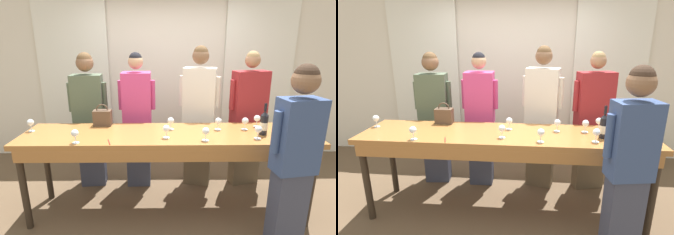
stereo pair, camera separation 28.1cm
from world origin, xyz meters
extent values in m
plane|color=brown|center=(0.00, 0.00, 0.00)|extent=(18.00, 18.00, 0.00)
cube|color=silver|center=(0.00, 1.68, 1.40)|extent=(12.00, 0.06, 2.80)
cube|color=white|center=(-1.48, 1.61, 1.34)|extent=(1.11, 0.03, 2.69)
cube|color=white|center=(1.48, 1.61, 1.34)|extent=(1.11, 0.03, 2.69)
cube|color=#9E6633|center=(0.00, 0.00, 0.93)|extent=(3.08, 0.70, 0.05)
cube|color=#9E6633|center=(0.00, -0.33, 0.85)|extent=(2.96, 0.03, 0.12)
cylinder|color=#2D2319|center=(-1.47, -0.27, 0.45)|extent=(0.07, 0.07, 0.91)
cylinder|color=#2D2319|center=(1.47, -0.27, 0.45)|extent=(0.07, 0.07, 0.91)
cylinder|color=#2D2319|center=(-1.47, 0.27, 0.45)|extent=(0.07, 0.07, 0.91)
cylinder|color=#2D2319|center=(1.47, 0.27, 0.45)|extent=(0.07, 0.07, 0.91)
cylinder|color=black|center=(0.99, -0.06, 1.06)|extent=(0.08, 0.08, 0.21)
cone|color=black|center=(0.99, -0.06, 1.19)|extent=(0.08, 0.08, 0.04)
cylinder|color=black|center=(0.99, -0.06, 1.25)|extent=(0.03, 0.03, 0.08)
cylinder|color=beige|center=(0.99, -0.06, 1.05)|extent=(0.08, 0.08, 0.08)
cube|color=brown|center=(-0.75, 0.27, 1.05)|extent=(0.20, 0.12, 0.18)
torus|color=brown|center=(-0.75, 0.27, 1.15)|extent=(0.14, 0.01, 0.14)
cylinder|color=white|center=(0.55, 0.10, 0.96)|extent=(0.07, 0.07, 0.00)
cylinder|color=white|center=(0.55, 0.10, 1.00)|extent=(0.01, 0.01, 0.07)
sphere|color=white|center=(0.55, 0.10, 1.06)|extent=(0.07, 0.07, 0.07)
cylinder|color=white|center=(0.85, 0.10, 0.96)|extent=(0.07, 0.07, 0.00)
cylinder|color=white|center=(0.85, 0.10, 1.00)|extent=(0.01, 0.01, 0.07)
sphere|color=white|center=(0.85, 0.10, 1.06)|extent=(0.07, 0.07, 0.07)
cylinder|color=white|center=(1.01, 0.20, 0.96)|extent=(0.07, 0.07, 0.00)
cylinder|color=white|center=(1.01, 0.20, 1.00)|extent=(0.01, 0.01, 0.07)
sphere|color=white|center=(1.01, 0.20, 1.06)|extent=(0.07, 0.07, 0.07)
sphere|color=maroon|center=(1.01, 0.20, 1.05)|extent=(0.05, 0.05, 0.05)
cylinder|color=white|center=(-0.89, -0.27, 0.96)|extent=(0.07, 0.07, 0.00)
cylinder|color=white|center=(-0.89, -0.27, 1.00)|extent=(0.01, 0.01, 0.07)
sphere|color=white|center=(-0.89, -0.27, 1.06)|extent=(0.07, 0.07, 0.07)
cylinder|color=white|center=(0.36, -0.23, 0.96)|extent=(0.07, 0.07, 0.00)
cylinder|color=white|center=(0.36, -0.23, 1.00)|extent=(0.01, 0.01, 0.07)
sphere|color=white|center=(0.36, -0.23, 1.06)|extent=(0.07, 0.07, 0.07)
cylinder|color=white|center=(0.90, -0.18, 0.96)|extent=(0.07, 0.07, 0.00)
cylinder|color=white|center=(0.90, -0.18, 1.00)|extent=(0.01, 0.01, 0.07)
sphere|color=white|center=(0.90, -0.18, 1.06)|extent=(0.07, 0.07, 0.07)
sphere|color=maroon|center=(0.90, -0.18, 1.05)|extent=(0.05, 0.05, 0.05)
cylinder|color=white|center=(-1.48, 0.07, 0.96)|extent=(0.07, 0.07, 0.00)
cylinder|color=white|center=(-1.48, 0.07, 1.00)|extent=(0.01, 0.01, 0.07)
sphere|color=white|center=(-1.48, 0.07, 1.06)|extent=(0.07, 0.07, 0.07)
sphere|color=maroon|center=(-1.48, 0.07, 1.05)|extent=(0.05, 0.05, 0.05)
cylinder|color=white|center=(0.03, 0.12, 0.96)|extent=(0.07, 0.07, 0.00)
cylinder|color=white|center=(0.03, 0.12, 1.00)|extent=(0.01, 0.01, 0.07)
sphere|color=white|center=(0.03, 0.12, 1.06)|extent=(0.07, 0.07, 0.07)
sphere|color=maroon|center=(0.03, 0.12, 1.05)|extent=(0.05, 0.05, 0.05)
cylinder|color=white|center=(-0.02, -0.15, 0.96)|extent=(0.07, 0.07, 0.00)
cylinder|color=white|center=(-0.02, -0.15, 1.00)|extent=(0.01, 0.01, 0.07)
sphere|color=white|center=(-0.02, -0.15, 1.06)|extent=(0.07, 0.07, 0.07)
cylinder|color=maroon|center=(-0.57, -0.26, 0.96)|extent=(0.05, 0.13, 0.01)
cube|color=#383D51|center=(-1.01, 0.64, 0.42)|extent=(0.34, 0.23, 0.84)
cube|color=#4C5B47|center=(-1.01, 0.64, 1.17)|extent=(0.39, 0.27, 0.66)
sphere|color=brown|center=(-1.01, 0.64, 1.64)|extent=(0.21, 0.21, 0.21)
sphere|color=brown|center=(-1.01, 0.64, 1.68)|extent=(0.19, 0.19, 0.19)
cylinder|color=#4C5B47|center=(-0.80, 0.65, 1.22)|extent=(0.08, 0.08, 0.36)
cylinder|color=#4C5B47|center=(-1.22, 0.62, 1.22)|extent=(0.08, 0.08, 0.36)
cube|color=#383D51|center=(-0.39, 0.64, 0.43)|extent=(0.31, 0.24, 0.85)
cube|color=#C63D7A|center=(-0.39, 0.64, 1.19)|extent=(0.36, 0.28, 0.68)
sphere|color=tan|center=(-0.39, 0.64, 1.66)|extent=(0.19, 0.19, 0.19)
sphere|color=black|center=(-0.39, 0.64, 1.69)|extent=(0.16, 0.16, 0.16)
cylinder|color=#C63D7A|center=(-0.19, 0.64, 1.24)|extent=(0.07, 0.07, 0.37)
cylinder|color=#C63D7A|center=(-0.59, 0.63, 1.24)|extent=(0.07, 0.07, 0.37)
cube|color=brown|center=(0.41, 0.64, 0.44)|extent=(0.38, 0.26, 0.88)
cube|color=silver|center=(0.41, 0.64, 1.23)|extent=(0.45, 0.31, 0.70)
sphere|color=brown|center=(0.41, 0.64, 1.72)|extent=(0.21, 0.21, 0.21)
sphere|color=brown|center=(0.41, 0.64, 1.76)|extent=(0.18, 0.18, 0.18)
cylinder|color=silver|center=(0.62, 0.58, 1.29)|extent=(0.09, 0.09, 0.38)
cylinder|color=silver|center=(0.19, 0.69, 1.29)|extent=(0.09, 0.09, 0.38)
cube|color=brown|center=(1.05, 0.64, 0.43)|extent=(0.40, 0.25, 0.86)
cube|color=maroon|center=(1.05, 0.64, 1.20)|extent=(0.48, 0.29, 0.68)
sphere|color=#9E7051|center=(1.05, 0.64, 1.67)|extent=(0.19, 0.19, 0.19)
sphere|color=#93754C|center=(1.05, 0.64, 1.71)|extent=(0.16, 0.16, 0.16)
cylinder|color=maroon|center=(1.29, 0.69, 1.25)|extent=(0.08, 0.08, 0.38)
cylinder|color=maroon|center=(0.82, 0.58, 1.25)|extent=(0.08, 0.08, 0.38)
cube|color=#383D51|center=(1.07, -0.59, 0.41)|extent=(0.32, 0.22, 0.82)
cube|color=#334775|center=(1.07, -0.59, 1.14)|extent=(0.38, 0.26, 0.65)
sphere|color=brown|center=(1.07, -0.59, 1.60)|extent=(0.22, 0.22, 0.22)
sphere|color=#332319|center=(1.07, -0.59, 1.64)|extent=(0.19, 0.19, 0.19)
cylinder|color=#334775|center=(0.88, -0.62, 1.19)|extent=(0.08, 0.08, 0.36)
cylinder|color=#334775|center=(1.27, -0.56, 1.19)|extent=(0.08, 0.08, 0.36)
cylinder|color=#4C4C51|center=(2.08, 1.34, 0.09)|extent=(0.24, 0.24, 0.18)
ellipsoid|color=#47844C|center=(2.08, 1.34, 0.37)|extent=(0.30, 0.30, 0.42)
camera|label=1|loc=(-0.04, -2.63, 1.91)|focal=28.00mm
camera|label=2|loc=(0.24, -2.62, 1.91)|focal=28.00mm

